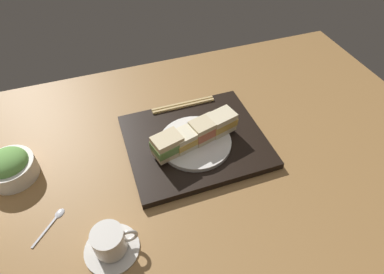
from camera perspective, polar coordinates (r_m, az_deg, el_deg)
ground_plane at (r=90.48cm, az=3.41°, el=-3.99°), size 140.00×100.00×3.00cm
serving_tray at (r=91.48cm, az=0.57°, el=-0.73°), size 38.28×32.64×2.10cm
sandwich_plate at (r=88.84cm, az=0.57°, el=-0.95°), size 19.99×19.99×1.30cm
sandwich_nearmost at (r=89.84cm, az=5.23°, el=2.67°), size 8.73×7.13×5.72cm
sandwich_inner_near at (r=87.41cm, az=2.18°, el=1.32°), size 8.55×7.14×5.70cm
sandwich_inner_far at (r=85.55cm, az=-1.03°, el=-0.27°), size 8.96×7.39×4.95cm
sandwich_farmost at (r=83.39cm, az=-4.40°, el=-1.52°), size 8.77×7.44×5.95cm
salad_bowl at (r=94.41cm, az=-29.63°, el=-4.60°), size 12.57×12.57×7.91cm
chopsticks_pair at (r=100.80cm, az=-1.57°, el=5.74°), size 19.99×2.00×0.70cm
coffee_cup at (r=74.01cm, az=-14.30°, el=-17.72°), size 12.30×12.13×6.95cm
teaspoon at (r=84.13cm, az=-23.17°, el=-13.14°), size 8.22×8.85×0.80cm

